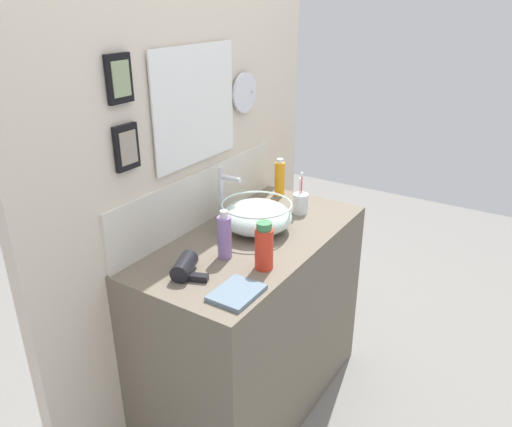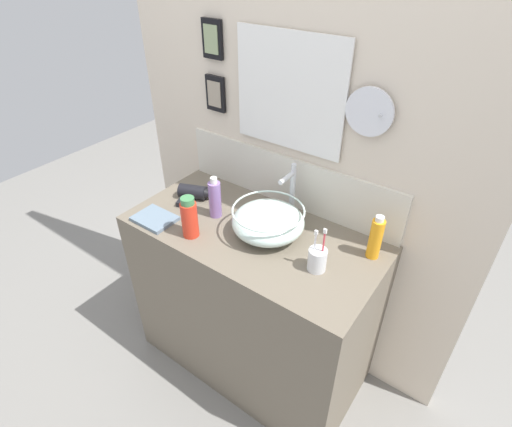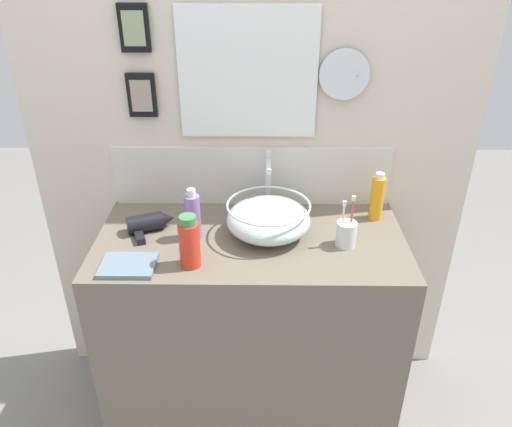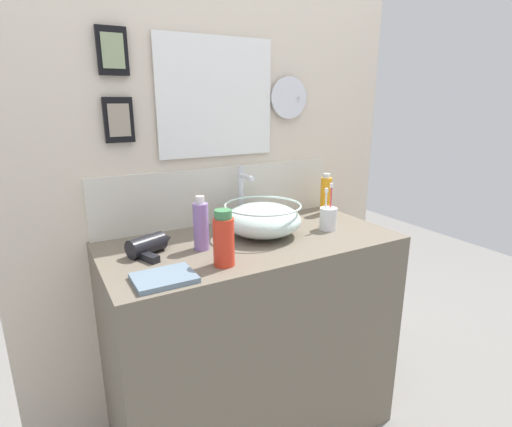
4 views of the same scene
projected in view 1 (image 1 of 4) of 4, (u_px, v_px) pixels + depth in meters
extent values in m
plane|color=gray|center=(254.00, 397.00, 2.41)|extent=(6.00, 6.00, 0.00)
cube|color=#6B6051|center=(254.00, 323.00, 2.23)|extent=(1.10, 0.55, 0.86)
cube|color=beige|center=(192.00, 152.00, 2.08)|extent=(1.71, 0.06, 2.36)
cube|color=beige|center=(201.00, 197.00, 2.14)|extent=(1.08, 0.02, 0.24)
cube|color=white|center=(194.00, 105.00, 1.98)|extent=(0.43, 0.01, 0.40)
cube|color=white|center=(196.00, 105.00, 1.97)|extent=(0.49, 0.01, 0.46)
cylinder|color=silver|center=(245.00, 93.00, 2.23)|extent=(0.18, 0.01, 0.18)
cylinder|color=silver|center=(247.00, 91.00, 2.27)|extent=(0.01, 0.06, 0.01)
cube|color=black|center=(119.00, 79.00, 1.61)|extent=(0.10, 0.02, 0.16)
cube|color=gray|center=(121.00, 79.00, 1.61)|extent=(0.07, 0.01, 0.11)
cube|color=black|center=(126.00, 147.00, 1.71)|extent=(0.10, 0.02, 0.16)
cube|color=gray|center=(128.00, 148.00, 1.70)|extent=(0.07, 0.01, 0.11)
ellipsoid|color=silver|center=(257.00, 217.00, 2.10)|extent=(0.30, 0.30, 0.12)
torus|color=silver|center=(257.00, 204.00, 2.07)|extent=(0.30, 0.30, 0.01)
torus|color=#B2B7BC|center=(257.00, 229.00, 2.12)|extent=(0.11, 0.11, 0.01)
cylinder|color=silver|center=(221.00, 198.00, 2.17)|extent=(0.02, 0.02, 0.22)
cylinder|color=silver|center=(230.00, 178.00, 2.10)|extent=(0.02, 0.10, 0.02)
cylinder|color=silver|center=(220.00, 170.00, 2.12)|extent=(0.02, 0.02, 0.03)
cylinder|color=black|center=(184.00, 266.00, 1.77)|extent=(0.14, 0.11, 0.07)
cone|color=black|center=(192.00, 255.00, 1.85)|extent=(0.06, 0.07, 0.06)
cube|color=black|center=(196.00, 277.00, 1.74)|extent=(0.06, 0.09, 0.02)
cylinder|color=silver|center=(301.00, 203.00, 2.28)|extent=(0.07, 0.07, 0.09)
cylinder|color=#D83F4C|center=(301.00, 193.00, 2.27)|extent=(0.01, 0.01, 0.17)
cube|color=white|center=(302.00, 174.00, 2.24)|extent=(0.01, 0.01, 0.02)
cylinder|color=white|center=(299.00, 197.00, 2.25)|extent=(0.01, 0.01, 0.15)
cube|color=white|center=(300.00, 180.00, 2.22)|extent=(0.01, 0.01, 0.02)
cylinder|color=#8C6BB2|center=(226.00, 238.00, 1.87)|extent=(0.05, 0.05, 0.17)
cylinder|color=silver|center=(225.00, 214.00, 1.83)|extent=(0.03, 0.03, 0.03)
cylinder|color=orange|center=(280.00, 179.00, 2.46)|extent=(0.05, 0.05, 0.17)
cylinder|color=silver|center=(280.00, 161.00, 2.43)|extent=(0.03, 0.03, 0.02)
cylinder|color=red|center=(264.00, 249.00, 1.80)|extent=(0.07, 0.07, 0.16)
cylinder|color=#3F7F4C|center=(264.00, 226.00, 1.76)|extent=(0.06, 0.06, 0.03)
cube|color=slate|center=(237.00, 293.00, 1.66)|extent=(0.18, 0.14, 0.02)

